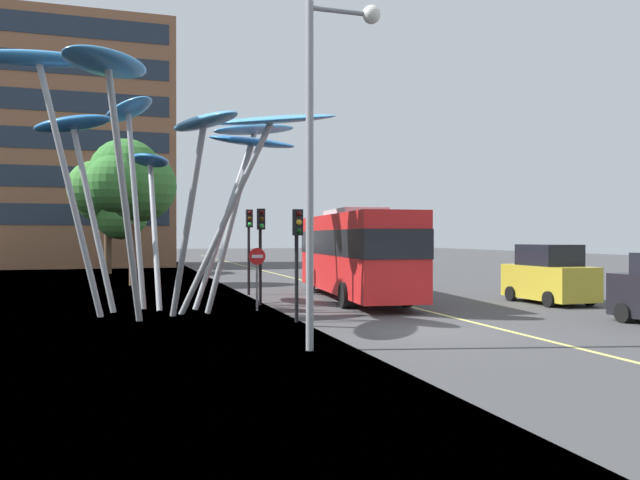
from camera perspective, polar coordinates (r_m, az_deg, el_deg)
ground at (r=17.79m, az=7.66°, el=-8.37°), size 120.00×240.00×0.10m
red_bus at (r=26.37m, az=3.13°, el=-0.93°), size 3.50×11.57×3.77m
leaf_sculpture at (r=22.38m, az=-14.42°, el=9.69°), size 11.46×11.37×8.61m
traffic_light_kerb_near at (r=19.23m, az=-2.06°, el=-0.04°), size 0.28×0.42×3.47m
traffic_light_kerb_far at (r=24.13m, az=-5.38°, el=0.42°), size 0.28×0.42×3.70m
traffic_light_island_mid at (r=28.45m, az=-6.44°, el=0.61°), size 0.28×0.42×3.84m
car_parked_mid at (r=26.42m, az=20.02°, el=-3.08°), size 2.02×3.88×2.32m
street_lamp at (r=14.88m, az=0.56°, el=10.11°), size 1.84×0.44×8.15m
tree_pavement_near at (r=35.24m, az=-16.85°, el=5.12°), size 4.74×4.58×7.88m
tree_pavement_far at (r=46.31m, az=-18.41°, el=3.54°), size 5.43×5.50×7.80m
no_entry_sign at (r=22.37m, az=-5.72°, el=-2.59°), size 0.60×0.12×2.23m
backdrop_building at (r=60.89m, az=-22.84°, el=7.85°), size 20.05×11.48×21.25m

